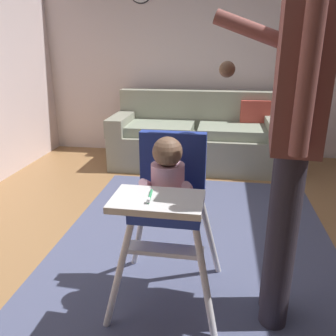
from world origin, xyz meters
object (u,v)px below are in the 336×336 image
couch (197,137)px  high_chair (168,190)px  toy_ball (195,213)px  adult_standing (292,135)px

couch → high_chair: 2.46m
couch → toy_ball: 1.53m
high_chair → couch: bearing=-178.5°
high_chair → adult_standing: adult_standing is taller
toy_ball → high_chair: bearing=-94.9°
couch → adult_standing: (0.59, -2.50, 0.66)m
couch → adult_standing: bearing=13.4°
high_chair → toy_ball: high_chair is taller
couch → toy_ball: size_ratio=13.20×
couch → high_chair: (0.02, -2.44, 0.33)m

